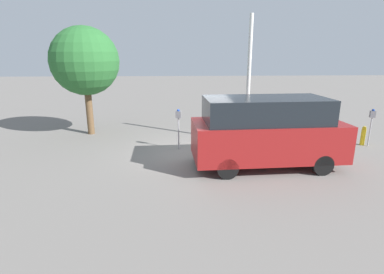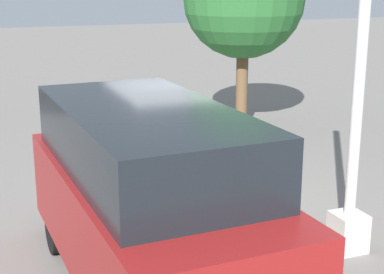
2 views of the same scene
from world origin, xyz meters
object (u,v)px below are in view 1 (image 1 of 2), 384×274
(lamp_post, at_px, (247,105))
(street_tree, at_px, (85,61))
(parked_van, at_px, (267,131))
(fire_hydrant, at_px, (363,136))
(parking_meter_far, at_px, (372,119))
(parking_meter_near, at_px, (178,120))

(lamp_post, xyz_separation_m, street_tree, (-6.86, 1.64, 1.72))
(parked_van, xyz_separation_m, fire_hydrant, (4.65, 2.14, -0.82))
(parking_meter_far, bearing_deg, street_tree, 178.08)
(parking_meter_near, relative_size, street_tree, 0.33)
(parking_meter_near, bearing_deg, street_tree, 157.93)
(parking_meter_far, bearing_deg, parked_van, -147.07)
(street_tree, bearing_deg, lamp_post, -13.47)
(street_tree, relative_size, fire_hydrant, 6.09)
(lamp_post, distance_m, parked_van, 2.90)
(parking_meter_near, bearing_deg, fire_hydrant, 11.83)
(lamp_post, height_order, street_tree, lamp_post)
(parking_meter_far, bearing_deg, parking_meter_near, -169.40)
(parking_meter_near, relative_size, lamp_post, 0.31)
(parking_meter_near, xyz_separation_m, fire_hydrant, (7.45, 0.18, -0.77))
(street_tree, bearing_deg, parking_meter_near, -32.49)
(parking_meter_far, relative_size, lamp_post, 0.30)
(parking_meter_near, xyz_separation_m, street_tree, (-4.03, 2.57, 2.09))
(parking_meter_far, bearing_deg, lamp_post, 179.74)
(parking_meter_near, distance_m, parking_meter_far, 7.59)
(parked_van, bearing_deg, parking_meter_far, 19.86)
(street_tree, bearing_deg, parked_van, -33.52)
(lamp_post, bearing_deg, parking_meter_near, -161.96)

